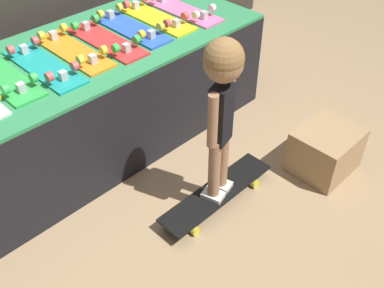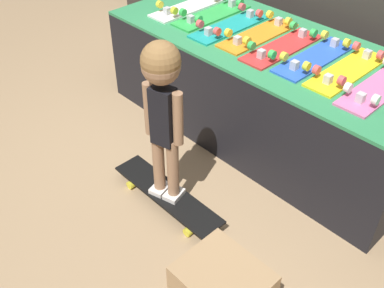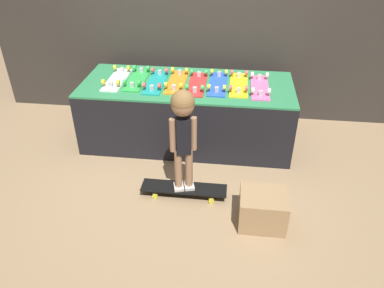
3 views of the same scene
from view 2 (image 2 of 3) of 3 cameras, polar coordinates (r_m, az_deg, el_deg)
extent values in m
plane|color=#9E7F5B|center=(3.04, 2.20, -2.22)|extent=(16.00, 16.00, 0.00)
cube|color=black|center=(3.18, 9.23, 6.84)|extent=(2.26, 0.93, 0.68)
cube|color=#2D7F4C|center=(3.01, 9.91, 12.47)|extent=(2.26, 0.93, 0.02)
cube|color=white|center=(3.47, -0.45, 16.95)|extent=(0.19, 0.63, 0.01)
cube|color=#B7B7BC|center=(3.33, -3.19, 16.52)|extent=(0.04, 0.04, 0.05)
cylinder|color=yellow|center=(3.27, -2.26, 16.56)|extent=(0.03, 0.05, 0.05)
cylinder|color=yellow|center=(3.38, -4.12, 17.27)|extent=(0.03, 0.05, 0.05)
cube|color=green|center=(3.34, 2.55, 16.02)|extent=(0.19, 0.63, 0.01)
cube|color=#B7B7BC|center=(3.47, 5.09, 17.39)|extent=(0.04, 0.04, 0.05)
cylinder|color=green|center=(3.42, 6.14, 17.41)|extent=(0.03, 0.05, 0.05)
cube|color=#B7B7BC|center=(3.19, -0.16, 15.57)|extent=(0.04, 0.04, 0.05)
cylinder|color=green|center=(3.13, 0.86, 15.58)|extent=(0.03, 0.05, 0.05)
cylinder|color=green|center=(3.24, -1.16, 16.38)|extent=(0.03, 0.05, 0.05)
cube|color=teal|center=(3.17, 4.82, 14.63)|extent=(0.19, 0.63, 0.01)
cube|color=#B7B7BC|center=(3.31, 7.41, 16.10)|extent=(0.04, 0.04, 0.05)
cylinder|color=#D84C4C|center=(3.25, 8.54, 16.08)|extent=(0.03, 0.05, 0.05)
cylinder|color=#D84C4C|center=(3.34, 6.38, 16.91)|extent=(0.03, 0.05, 0.05)
cube|color=#B7B7BC|center=(3.02, 2.09, 14.11)|extent=(0.04, 0.04, 0.05)
cylinder|color=#D84C4C|center=(2.96, 3.22, 14.08)|extent=(0.03, 0.05, 0.05)
cylinder|color=#D84C4C|center=(3.06, 1.02, 14.99)|extent=(0.03, 0.05, 0.05)
cube|color=orange|center=(3.07, 8.42, 13.51)|extent=(0.19, 0.63, 0.01)
cube|color=#B7B7BC|center=(3.21, 10.93, 15.03)|extent=(0.04, 0.04, 0.05)
cylinder|color=yellow|center=(3.16, 12.15, 14.98)|extent=(0.03, 0.05, 0.05)
cylinder|color=yellow|center=(3.25, 9.86, 15.90)|extent=(0.03, 0.05, 0.05)
cube|color=#B7B7BC|center=(2.91, 5.78, 12.95)|extent=(0.04, 0.04, 0.05)
cylinder|color=yellow|center=(2.85, 7.02, 12.89)|extent=(0.03, 0.05, 0.05)
cylinder|color=yellow|center=(2.95, 4.64, 13.90)|extent=(0.03, 0.05, 0.05)
cube|color=red|center=(2.93, 11.38, 11.89)|extent=(0.19, 0.63, 0.01)
cube|color=#B7B7BC|center=(3.08, 13.88, 13.53)|extent=(0.04, 0.04, 0.05)
cylinder|color=green|center=(3.03, 15.18, 13.44)|extent=(0.03, 0.05, 0.05)
cylinder|color=green|center=(3.11, 12.74, 14.46)|extent=(0.03, 0.05, 0.05)
cube|color=#B7B7BC|center=(2.77, 8.80, 11.24)|extent=(0.04, 0.04, 0.05)
cylinder|color=green|center=(2.71, 10.15, 11.12)|extent=(0.03, 0.05, 0.05)
cylinder|color=green|center=(2.80, 7.58, 12.27)|extent=(0.03, 0.05, 0.05)
cube|color=blue|center=(2.85, 15.30, 10.46)|extent=(0.19, 0.63, 0.01)
cube|color=#B7B7BC|center=(3.01, 17.68, 12.18)|extent=(0.04, 0.04, 0.05)
cylinder|color=yellow|center=(2.96, 19.06, 12.04)|extent=(0.03, 0.05, 0.05)
cylinder|color=yellow|center=(3.03, 16.51, 13.16)|extent=(0.03, 0.05, 0.05)
cube|color=#B7B7BC|center=(2.68, 12.89, 9.73)|extent=(0.04, 0.04, 0.05)
cylinder|color=yellow|center=(2.63, 14.36, 9.56)|extent=(0.03, 0.05, 0.05)
cylinder|color=yellow|center=(2.70, 11.62, 10.83)|extent=(0.03, 0.05, 0.05)
cube|color=yellow|center=(2.77, 19.12, 8.74)|extent=(0.19, 0.63, 0.01)
cube|color=#B7B7BC|center=(2.92, 21.37, 10.57)|extent=(0.04, 0.04, 0.05)
cylinder|color=#D84C4C|center=(2.89, 22.83, 10.39)|extent=(0.03, 0.05, 0.05)
cylinder|color=#D84C4C|center=(2.94, 20.16, 11.60)|extent=(0.03, 0.05, 0.05)
cube|color=#B7B7BC|center=(2.59, 16.89, 7.89)|extent=(0.04, 0.04, 0.05)
cylinder|color=#D84C4C|center=(2.54, 18.47, 7.67)|extent=(0.03, 0.05, 0.05)
cylinder|color=#D84C4C|center=(2.61, 15.55, 9.06)|extent=(0.03, 0.05, 0.05)
cube|color=pink|center=(2.66, 22.68, 6.56)|extent=(0.19, 0.63, 0.01)
cube|color=#B7B7BC|center=(2.48, 20.62, 5.53)|extent=(0.04, 0.04, 0.05)
cylinder|color=white|center=(2.44, 22.32, 5.24)|extent=(0.03, 0.05, 0.05)
cylinder|color=white|center=(2.49, 19.21, 6.78)|extent=(0.03, 0.05, 0.05)
cube|color=black|center=(2.70, -3.17, -6.31)|extent=(0.80, 0.18, 0.01)
cube|color=#B7B7BC|center=(2.59, 0.73, -9.81)|extent=(0.04, 0.04, 0.05)
cylinder|color=yellow|center=(2.65, 1.96, -9.29)|extent=(0.05, 0.03, 0.05)
cylinder|color=yellow|center=(2.58, -0.54, -11.09)|extent=(0.05, 0.03, 0.05)
cube|color=#B7B7BC|center=(2.88, -6.61, -4.05)|extent=(0.04, 0.04, 0.05)
cylinder|color=yellow|center=(2.93, -5.37, -3.71)|extent=(0.05, 0.03, 0.05)
cylinder|color=yellow|center=(2.86, -7.80, -5.15)|extent=(0.05, 0.03, 0.05)
cube|color=silver|center=(2.67, -2.31, -6.37)|extent=(0.12, 0.14, 0.03)
cylinder|color=#997051|center=(2.52, -2.44, -3.02)|extent=(0.07, 0.07, 0.39)
cube|color=silver|center=(2.71, -4.05, -5.61)|extent=(0.12, 0.14, 0.03)
cylinder|color=#997051|center=(2.57, -4.26, -2.27)|extent=(0.07, 0.07, 0.39)
cube|color=black|center=(2.34, -3.66, 3.54)|extent=(0.15, 0.12, 0.34)
cylinder|color=#997051|center=(2.29, -1.79, 3.17)|extent=(0.05, 0.05, 0.31)
cylinder|color=#997051|center=(2.37, -5.49, 4.47)|extent=(0.05, 0.05, 0.31)
sphere|color=#997051|center=(2.18, -3.97, 9.93)|extent=(0.19, 0.19, 0.19)
sphere|color=olive|center=(2.17, -4.00, 10.49)|extent=(0.20, 0.20, 0.20)
camera|label=1|loc=(2.89, -50.77, 26.93)|focal=42.00mm
camera|label=3|loc=(1.86, -101.81, 2.64)|focal=35.00mm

